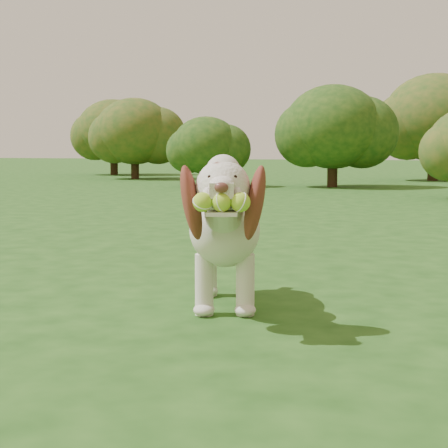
% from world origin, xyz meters
% --- Properties ---
extents(ground, '(80.00, 80.00, 0.00)m').
position_xyz_m(ground, '(0.00, 0.00, 0.00)').
color(ground, '#1B4413').
rests_on(ground, ground).
extents(dog, '(0.57, 1.03, 0.68)m').
position_xyz_m(dog, '(0.12, -0.62, 0.36)').
color(dog, silver).
rests_on(dog, ground).
extents(shrub_a, '(1.25, 1.25, 1.30)m').
position_xyz_m(shrub_a, '(-3.51, 8.47, 0.76)').
color(shrub_a, '#382314').
rests_on(shrub_a, ground).
extents(shrub_i, '(2.26, 2.26, 2.34)m').
position_xyz_m(shrub_i, '(0.33, 12.41, 1.37)').
color(shrub_i, '#382314').
rests_on(shrub_i, ground).
extents(shrub_e, '(1.81, 1.81, 1.87)m').
position_xyz_m(shrub_e, '(-6.26, 10.97, 1.10)').
color(shrub_e, '#382314').
rests_on(shrub_e, ground).
extents(shrub_g, '(1.95, 1.95, 2.02)m').
position_xyz_m(shrub_g, '(-7.96, 13.05, 1.19)').
color(shrub_g, '#382314').
rests_on(shrub_g, ground).
extents(shrub_b, '(1.80, 1.80, 1.87)m').
position_xyz_m(shrub_b, '(-1.27, 9.13, 1.10)').
color(shrub_b, '#382314').
rests_on(shrub_b, ground).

